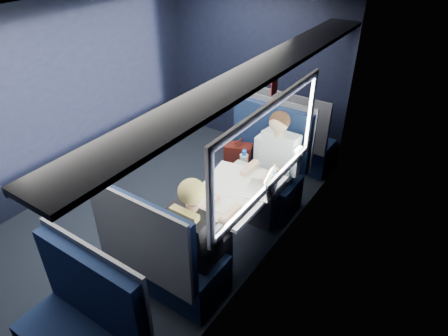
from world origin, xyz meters
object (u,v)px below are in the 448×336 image
Objects in this scene: seat_bay_far at (166,259)px; man at (274,162)px; bottle_small at (273,181)px; cup at (272,179)px; seat_row_back at (84,335)px; woman at (197,234)px; laptop at (265,187)px; seat_bay_near at (260,170)px; table at (235,196)px; seat_row_front at (294,141)px.

seat_bay_far is 0.95× the size of man.
cup is (-0.05, 0.09, -0.05)m from bottle_small.
woman is (0.25, 1.09, 0.32)m from seat_row_back.
laptop is (0.20, -0.58, 0.09)m from man.
seat_bay_near is at bearing 90.45° from seat_bay_far.
laptop is (0.27, 0.12, 0.15)m from table.
seat_row_front reaches higher than bottle_small.
man is (0.26, -0.17, 0.30)m from seat_bay_near.
woman is at bearing -103.98° from bottle_small.
man is (0.07, 0.70, 0.06)m from table.
seat_row_front is 0.88× the size of man.
woman is at bearing -99.81° from cup.
cup is at bearing 119.72° from bottle_small.
seat_row_front reaches higher than laptop.
table is 0.93m from seat_bay_near.
seat_bay_far is at bearing -109.76° from cup.
table is at bearing -155.87° from laptop.
seat_bay_far is at bearing -146.18° from woman.
man is 0.55m from bottle_small.
man is at bearing 84.48° from table.
woman reaches higher than seat_bay_far.
bottle_small is at bearing -60.28° from cup.
seat_bay_far reaches higher than seat_row_front.
man reaches higher than seat_bay_far.
man is at bearing 115.49° from bottle_small.
seat_bay_far is at bearing -113.74° from bottle_small.
woman is at bearing -103.49° from laptop.
seat_row_front is (0.00, 2.67, -0.00)m from seat_bay_far.
man is at bearing 114.41° from cup.
seat_bay_near is 2.67m from seat_row_back.
seat_row_back is (0.00, -3.59, 0.00)m from seat_row_front.
woman is at bearing -90.00° from man.
seat_row_back is at bearing -103.17° from laptop.
woman reaches higher than seat_bay_near.
woman is at bearing -84.55° from table.
table is at bearing -128.09° from cup.
seat_bay_far reaches higher than cup.
seat_bay_far is at bearing -99.03° from man.
woman reaches higher than bottle_small.
woman is 1.03m from cup.
woman reaches higher than seat_row_front.
seat_bay_far is at bearing -90.00° from seat_row_front.
seat_bay_far is 2.67m from seat_row_front.
seat_bay_far is 1.09× the size of seat_row_back.
bottle_small is at bearing 36.02° from table.
cup is at bearing 78.57° from seat_row_back.
laptop is 1.86× the size of bottle_small.
seat_bay_far is 3.19× the size of laptop.
woman reaches higher than seat_row_back.
seat_row_back reaches higher than bottle_small.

